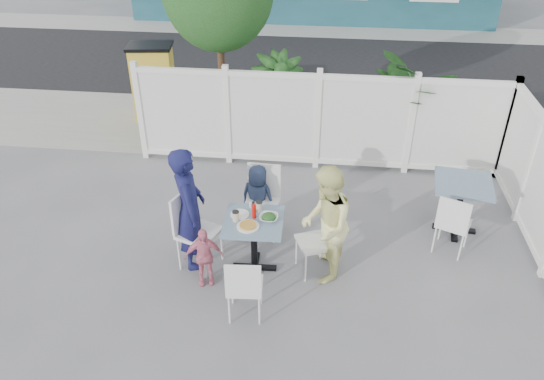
# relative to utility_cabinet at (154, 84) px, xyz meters

# --- Properties ---
(ground) EXTENTS (80.00, 80.00, 0.00)m
(ground) POSITION_rel_utility_cabinet_xyz_m (3.08, -4.00, -0.70)
(ground) COLOR slate
(near_sidewalk) EXTENTS (24.00, 2.60, 0.01)m
(near_sidewalk) POSITION_rel_utility_cabinet_xyz_m (3.08, -0.20, -0.69)
(near_sidewalk) COLOR gray
(near_sidewalk) RESTS_ON ground
(street) EXTENTS (24.00, 5.00, 0.01)m
(street) POSITION_rel_utility_cabinet_xyz_m (3.08, 3.50, -0.69)
(street) COLOR black
(street) RESTS_ON ground
(far_sidewalk) EXTENTS (24.00, 1.60, 0.01)m
(far_sidewalk) POSITION_rel_utility_cabinet_xyz_m (3.08, 6.60, -0.69)
(far_sidewalk) COLOR gray
(far_sidewalk) RESTS_ON ground
(fence_back) EXTENTS (5.86, 0.08, 1.60)m
(fence_back) POSITION_rel_utility_cabinet_xyz_m (3.18, -1.60, 0.09)
(fence_back) COLOR white
(fence_back) RESTS_ON ground
(fence_right) EXTENTS (0.08, 3.66, 1.60)m
(fence_right) POSITION_rel_utility_cabinet_xyz_m (6.08, -3.40, 0.09)
(fence_right) COLOR white
(fence_right) RESTS_ON ground
(utility_cabinet) EXTENTS (0.82, 0.64, 1.39)m
(utility_cabinet) POSITION_rel_utility_cabinet_xyz_m (0.00, 0.00, 0.00)
(utility_cabinet) COLOR gold
(utility_cabinet) RESTS_ON ground
(potted_shrub_a) EXTENTS (1.13, 1.13, 1.65)m
(potted_shrub_a) POSITION_rel_utility_cabinet_xyz_m (2.45, -0.90, 0.13)
(potted_shrub_a) COLOR #143B17
(potted_shrub_a) RESTS_ON ground
(potted_shrub_b) EXTENTS (1.73, 1.90, 1.81)m
(potted_shrub_b) POSITION_rel_utility_cabinet_xyz_m (4.84, -1.00, 0.21)
(potted_shrub_b) COLOR #143B17
(potted_shrub_b) RESTS_ON ground
(main_table) EXTENTS (0.72, 0.72, 0.74)m
(main_table) POSITION_rel_utility_cabinet_xyz_m (2.55, -4.27, -0.12)
(main_table) COLOR slate
(main_table) RESTS_ON ground
(spare_table) EXTENTS (0.82, 0.82, 0.77)m
(spare_table) POSITION_rel_utility_cabinet_xyz_m (5.17, -3.16, -0.10)
(spare_table) COLOR slate
(spare_table) RESTS_ON ground
(chair_left) EXTENTS (0.57, 0.58, 1.01)m
(chair_left) POSITION_rel_utility_cabinet_xyz_m (1.79, -4.24, -0.11)
(chair_left) COLOR white
(chair_left) RESTS_ON ground
(chair_right) EXTENTS (0.51, 0.52, 0.88)m
(chair_right) POSITION_rel_utility_cabinet_xyz_m (3.34, -4.19, -0.18)
(chair_right) COLOR white
(chair_right) RESTS_ON ground
(chair_back) EXTENTS (0.46, 0.45, 0.98)m
(chair_back) POSITION_rel_utility_cabinet_xyz_m (2.55, -3.45, -0.13)
(chair_back) COLOR white
(chair_back) RESTS_ON ground
(chair_near) EXTENTS (0.41, 0.40, 0.84)m
(chair_near) POSITION_rel_utility_cabinet_xyz_m (2.56, -5.12, -0.21)
(chair_near) COLOR white
(chair_near) RESTS_ON ground
(chair_spare) EXTENTS (0.51, 0.50, 0.87)m
(chair_spare) POSITION_rel_utility_cabinet_xyz_m (4.99, -3.68, -0.19)
(chair_spare) COLOR white
(chair_spare) RESTS_ON ground
(man) EXTENTS (0.54, 0.67, 1.61)m
(man) POSITION_rel_utility_cabinet_xyz_m (1.76, -4.21, 0.11)
(man) COLOR #151746
(man) RESTS_ON ground
(woman) EXTENTS (0.57, 0.73, 1.49)m
(woman) POSITION_rel_utility_cabinet_xyz_m (3.39, -4.28, 0.05)
(woman) COLOR #F5F756
(woman) RESTS_ON ground
(boy) EXTENTS (0.54, 0.43, 0.98)m
(boy) POSITION_rel_utility_cabinet_xyz_m (2.47, -3.41, -0.21)
(boy) COLOR #1F2B47
(boy) RESTS_ON ground
(toddler) EXTENTS (0.49, 0.30, 0.78)m
(toddler) POSITION_rel_utility_cabinet_xyz_m (1.99, -4.58, -0.31)
(toddler) COLOR pink
(toddler) RESTS_ON ground
(plate_main) EXTENTS (0.26, 0.26, 0.02)m
(plate_main) POSITION_rel_utility_cabinet_xyz_m (2.50, -4.41, 0.05)
(plate_main) COLOR white
(plate_main) RESTS_ON main_table
(plate_side) EXTENTS (0.23, 0.23, 0.02)m
(plate_side) POSITION_rel_utility_cabinet_xyz_m (2.37, -4.18, 0.05)
(plate_side) COLOR white
(plate_side) RESTS_ON main_table
(salad_bowl) EXTENTS (0.22, 0.22, 0.05)m
(salad_bowl) POSITION_rel_utility_cabinet_xyz_m (2.72, -4.24, 0.07)
(salad_bowl) COLOR white
(salad_bowl) RESTS_ON main_table
(coffee_cup_a) EXTENTS (0.08, 0.08, 0.12)m
(coffee_cup_a) POSITION_rel_utility_cabinet_xyz_m (2.34, -4.30, 0.10)
(coffee_cup_a) COLOR beige
(coffee_cup_a) RESTS_ON main_table
(coffee_cup_b) EXTENTS (0.08, 0.08, 0.12)m
(coffee_cup_b) POSITION_rel_utility_cabinet_xyz_m (2.59, -4.06, 0.10)
(coffee_cup_b) COLOR beige
(coffee_cup_b) RESTS_ON main_table
(ketchup_bottle) EXTENTS (0.05, 0.05, 0.16)m
(ketchup_bottle) POSITION_rel_utility_cabinet_xyz_m (2.55, -4.22, 0.12)
(ketchup_bottle) COLOR #C10D06
(ketchup_bottle) RESTS_ON main_table
(salt_shaker) EXTENTS (0.03, 0.03, 0.07)m
(salt_shaker) POSITION_rel_utility_cabinet_xyz_m (2.47, -4.01, 0.08)
(salt_shaker) COLOR white
(salt_shaker) RESTS_ON main_table
(pepper_shaker) EXTENTS (0.03, 0.03, 0.07)m
(pepper_shaker) POSITION_rel_utility_cabinet_xyz_m (2.51, -3.99, 0.08)
(pepper_shaker) COLOR black
(pepper_shaker) RESTS_ON main_table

